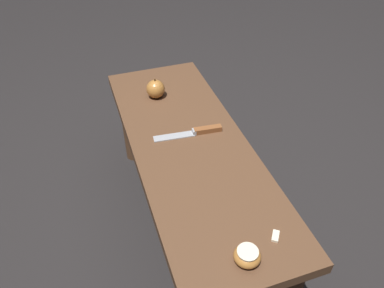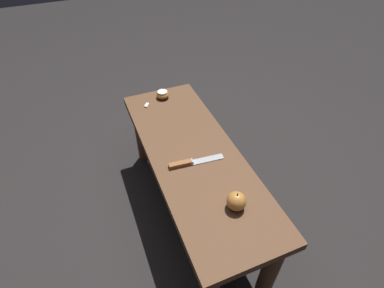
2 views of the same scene
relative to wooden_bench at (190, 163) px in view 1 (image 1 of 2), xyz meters
The scene contains 6 objects.
ground_plane 0.36m from the wooden_bench, ahead, with size 8.00×8.00×0.00m, color black.
wooden_bench is the anchor object (origin of this frame).
knife 0.12m from the wooden_bench, 137.81° to the left, with size 0.05×0.25×0.02m.
apple_whole 0.36m from the wooden_bench, behind, with size 0.08×0.08×0.09m.
apple_cut 0.50m from the wooden_bench, ahead, with size 0.07×0.07×0.04m.
apple_slice_near_knife 0.46m from the wooden_bench, 12.55° to the left, with size 0.04×0.04×0.01m.
Camera 1 is at (0.95, -0.31, 1.31)m, focal length 35.00 mm.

